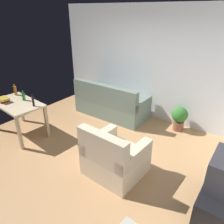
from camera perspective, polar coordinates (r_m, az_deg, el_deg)
ground_plane at (r=4.28m, az=-5.11°, el=-11.25°), size 5.20×4.40×0.02m
wall_rear at (r=5.40m, az=10.00°, el=12.43°), size 5.20×0.10×2.70m
couch at (r=5.59m, az=-0.39°, el=1.99°), size 1.88×0.84×0.92m
tv_stand at (r=3.45m, az=26.73°, el=-19.93°), size 0.44×1.10×0.48m
desk at (r=5.04m, az=-23.84°, el=1.20°), size 1.26×0.81×0.76m
potted_plant at (r=5.13m, az=17.58°, el=-1.29°), size 0.36×0.36×0.57m
armchair at (r=3.64m, az=0.45°, el=-12.14°), size 0.94×0.88×0.92m
bottle_amber at (r=5.43m, az=-24.42°, el=5.29°), size 0.07×0.07×0.25m
bottle_green at (r=5.03m, az=-22.55°, el=3.90°), size 0.06×0.06×0.22m
bottle_dark at (r=4.64m, az=-20.30°, el=2.76°), size 0.05×0.05×0.26m
book_stack at (r=5.14m, az=-27.02°, el=2.97°), size 0.27×0.20×0.09m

